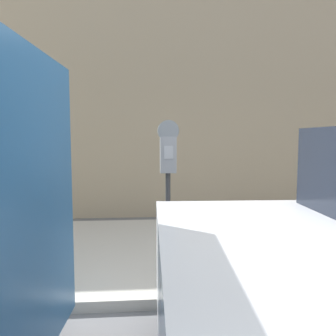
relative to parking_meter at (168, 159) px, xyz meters
name	(u,v)px	position (x,y,z in m)	size (l,w,h in m)	color
sidewalk	(198,249)	(0.47, 0.86, -1.23)	(24.00, 2.80, 0.10)	#BCB7AD
building_facade	(180,97)	(0.47, 3.01, 0.99)	(24.00, 0.30, 4.55)	tan
parking_meter	(168,159)	(0.00, 0.00, 0.00)	(0.21, 0.15, 1.57)	#2D2D30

